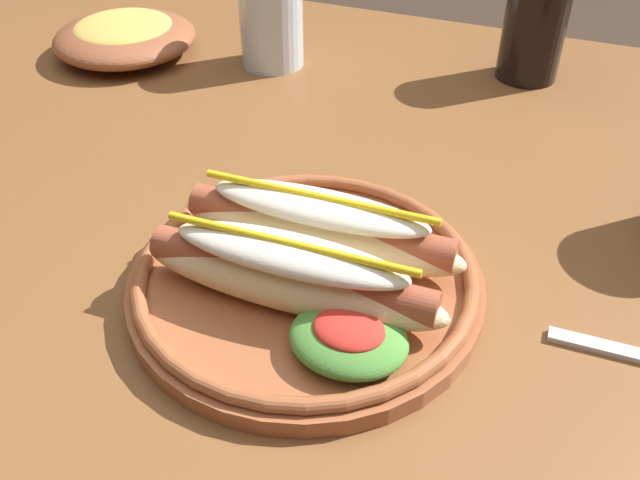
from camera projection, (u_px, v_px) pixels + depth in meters
name	position (u px, v px, depth m)	size (l,w,h in m)	color
dining_table	(324.00, 247.00, 0.74)	(1.38, 0.87, 0.74)	brown
hot_dog_plate	(307.00, 270.00, 0.53)	(0.28, 0.28, 0.08)	#9E5633
water_cup	(271.00, 13.00, 0.84)	(0.08, 0.08, 0.13)	silver
extra_cup	(535.00, 23.00, 0.81)	(0.07, 0.07, 0.13)	black
side_bowl	(125.00, 36.00, 0.89)	(0.18, 0.18, 0.05)	brown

